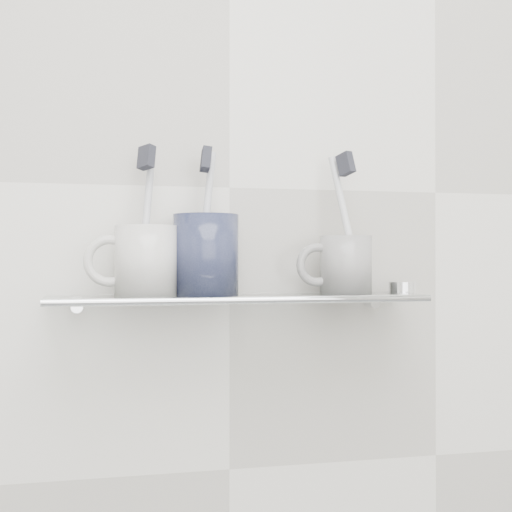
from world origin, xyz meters
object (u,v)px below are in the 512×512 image
object	(u,v)px
mug_center	(206,255)
mug_right	(346,265)
shelf_glass	(238,298)
mug_left	(146,261)

from	to	relation	value
mug_center	mug_right	xyz separation A→B (m)	(0.20, 0.00, -0.01)
shelf_glass	mug_left	world-z (taller)	mug_left
shelf_glass	mug_center	size ratio (longest dim) A/B	4.66
mug_center	mug_right	distance (m)	0.20
mug_left	mug_right	distance (m)	0.28
shelf_glass	mug_right	size ratio (longest dim) A/B	6.20
shelf_glass	mug_right	xyz separation A→B (m)	(0.15, 0.00, 0.04)
mug_center	mug_right	bearing A→B (deg)	-8.75
shelf_glass	mug_right	bearing A→B (deg)	1.86
shelf_glass	mug_center	bearing A→B (deg)	173.42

